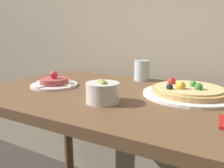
# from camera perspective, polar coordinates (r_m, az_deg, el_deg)

# --- Properties ---
(dining_table) EXTENTS (1.16, 0.70, 0.79)m
(dining_table) POSITION_cam_1_polar(r_m,az_deg,el_deg) (0.93, 0.94, -9.69)
(dining_table) COLOR brown
(dining_table) RESTS_ON ground_plane
(pizza_plate) EXTENTS (0.35, 0.35, 0.06)m
(pizza_plate) POSITION_cam_1_polar(r_m,az_deg,el_deg) (0.90, 19.39, -1.81)
(pizza_plate) COLOR white
(pizza_plate) RESTS_ON dining_table
(tartare_plate) EXTENTS (0.21, 0.21, 0.07)m
(tartare_plate) POSITION_cam_1_polar(r_m,az_deg,el_deg) (1.04, -14.87, 0.31)
(tartare_plate) COLOR white
(tartare_plate) RESTS_ON dining_table
(small_bowl) EXTENTS (0.12, 0.12, 0.08)m
(small_bowl) POSITION_cam_1_polar(r_m,az_deg,el_deg) (0.75, -2.47, -2.03)
(small_bowl) COLOR silver
(small_bowl) RESTS_ON dining_table
(drinking_glass) EXTENTS (0.08, 0.08, 0.10)m
(drinking_glass) POSITION_cam_1_polar(r_m,az_deg,el_deg) (1.14, 7.67, 3.55)
(drinking_glass) COLOR silver
(drinking_glass) RESTS_ON dining_table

